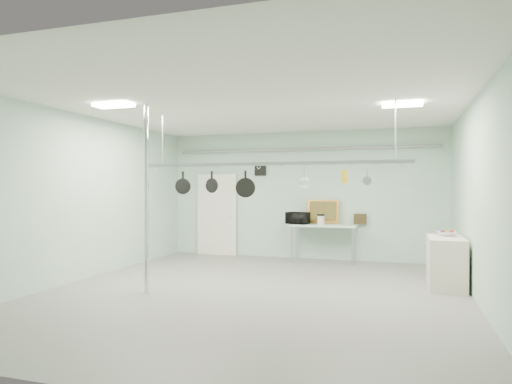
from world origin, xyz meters
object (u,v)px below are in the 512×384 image
(chrome_pole, at_px, (146,198))
(microwave, at_px, (298,218))
(fruit_bowl, at_px, (447,234))
(skillet_mid, at_px, (212,181))
(prep_table, at_px, (323,227))
(coffee_canister, at_px, (321,220))
(skillet_left, at_px, (183,182))
(skillet_right, at_px, (245,184))
(side_cabinet, at_px, (446,262))
(pot_rack, at_px, (270,162))

(chrome_pole, bearing_deg, microwave, 67.26)
(fruit_bowl, bearing_deg, skillet_mid, -162.06)
(prep_table, relative_size, fruit_bowl, 4.90)
(coffee_canister, bearing_deg, microwave, 173.76)
(microwave, distance_m, fruit_bowl, 3.68)
(skillet_left, bearing_deg, chrome_pole, -113.39)
(skillet_mid, bearing_deg, skillet_right, 12.65)
(side_cabinet, relative_size, pot_rack, 0.25)
(pot_rack, bearing_deg, coffee_canister, 83.15)
(side_cabinet, xyz_separation_m, skillet_mid, (-4.04, -1.10, 1.44))
(side_cabinet, height_order, skillet_right, skillet_right)
(pot_rack, distance_m, microwave, 3.39)
(coffee_canister, distance_m, fruit_bowl, 3.17)
(pot_rack, relative_size, coffee_canister, 22.42)
(fruit_bowl, bearing_deg, chrome_pole, -155.56)
(microwave, xyz_separation_m, skillet_right, (-0.25, -3.17, 0.79))
(side_cabinet, distance_m, fruit_bowl, 0.54)
(microwave, bearing_deg, skillet_mid, 88.44)
(microwave, bearing_deg, side_cabinet, 160.90)
(chrome_pole, distance_m, skillet_left, 0.97)
(side_cabinet, bearing_deg, skillet_mid, -164.78)
(microwave, relative_size, coffee_canister, 2.42)
(side_cabinet, height_order, skillet_mid, skillet_mid)
(microwave, relative_size, skillet_left, 1.30)
(coffee_canister, bearing_deg, chrome_pole, -119.56)
(skillet_left, bearing_deg, fruit_bowl, 6.54)
(coffee_canister, bearing_deg, fruit_bowl, -34.34)
(side_cabinet, bearing_deg, fruit_bowl, 80.08)
(skillet_right, bearing_deg, fruit_bowl, 6.94)
(prep_table, distance_m, skillet_right, 3.55)
(coffee_canister, bearing_deg, prep_table, 82.10)
(chrome_pole, distance_m, side_cabinet, 5.37)
(side_cabinet, distance_m, skillet_right, 3.83)
(skillet_mid, bearing_deg, fruit_bowl, 30.59)
(chrome_pole, xyz_separation_m, coffee_canister, (2.27, 4.01, -0.59))
(pot_rack, bearing_deg, microwave, 93.50)
(side_cabinet, relative_size, skillet_right, 2.46)
(fruit_bowl, bearing_deg, skillet_left, -164.17)
(pot_rack, bearing_deg, prep_table, 83.09)
(coffee_canister, height_order, fruit_bowl, coffee_canister)
(pot_rack, bearing_deg, skillet_right, 180.00)
(microwave, distance_m, skillet_left, 3.60)
(prep_table, bearing_deg, microwave, -167.75)
(prep_table, height_order, coffee_canister, coffee_canister)
(pot_rack, height_order, skillet_right, pot_rack)
(prep_table, bearing_deg, side_cabinet, -40.79)
(chrome_pole, relative_size, microwave, 6.18)
(chrome_pole, bearing_deg, skillet_mid, 48.12)
(side_cabinet, bearing_deg, skillet_left, -166.62)
(coffee_canister, relative_size, skillet_left, 0.54)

